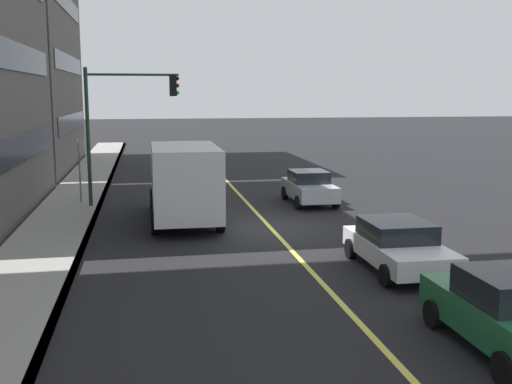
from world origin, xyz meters
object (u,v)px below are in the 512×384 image
(car_silver, at_px, (309,187))
(traffic_light_mast, at_px, (122,113))
(truck_white, at_px, (184,180))
(car_green, at_px, (509,312))
(street_sign_post, at_px, (79,165))
(car_white, at_px, (398,245))

(car_silver, distance_m, traffic_light_mast, 8.81)
(traffic_light_mast, bearing_deg, car_silver, -92.20)
(car_silver, relative_size, truck_white, 0.57)
(car_silver, bearing_deg, traffic_light_mast, 87.80)
(truck_white, xyz_separation_m, traffic_light_mast, (3.30, 2.35, 2.48))
(truck_white, bearing_deg, car_silver, -62.77)
(car_silver, distance_m, truck_white, 6.58)
(car_silver, xyz_separation_m, car_green, (-16.32, 0.40, 0.03))
(street_sign_post, bearing_deg, car_green, -151.09)
(car_silver, height_order, car_green, car_green)
(car_green, height_order, car_white, car_green)
(car_silver, relative_size, car_green, 0.98)
(truck_white, height_order, traffic_light_mast, traffic_light_mast)
(car_white, xyz_separation_m, truck_white, (7.69, 5.52, 0.90))
(traffic_light_mast, bearing_deg, truck_white, -144.54)
(car_silver, xyz_separation_m, street_sign_post, (1.24, 10.10, 1.07))
(car_green, xyz_separation_m, traffic_light_mast, (16.63, 7.75, 3.32))
(traffic_light_mast, height_order, street_sign_post, traffic_light_mast)
(car_green, distance_m, truck_white, 14.41)
(traffic_light_mast, distance_m, street_sign_post, 3.14)
(truck_white, relative_size, street_sign_post, 2.27)
(truck_white, distance_m, street_sign_post, 6.03)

